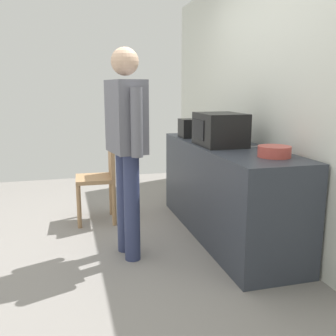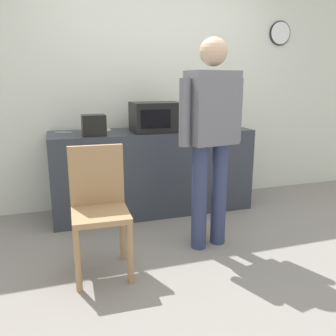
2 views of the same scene
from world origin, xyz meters
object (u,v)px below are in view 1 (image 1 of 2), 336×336
at_px(sandwich_plate, 219,136).
at_px(spoon_utensil, 207,133).
at_px(microwave, 220,129).
at_px(person_standing, 126,138).
at_px(wooden_chair, 102,173).
at_px(fork_utensil, 251,147).
at_px(toaster, 189,128).
at_px(salad_bowl, 274,152).

xyz_separation_m(sandwich_plate, spoon_utensil, (-0.38, 0.00, -0.02)).
distance_m(microwave, sandwich_plate, 0.60).
bearing_deg(person_standing, wooden_chair, -172.48).
relative_size(sandwich_plate, fork_utensil, 1.30).
bearing_deg(spoon_utensil, toaster, -49.12).
xyz_separation_m(spoon_utensil, person_standing, (1.12, -1.13, 0.12)).
relative_size(microwave, salad_bowl, 1.96).
height_order(salad_bowl, wooden_chair, salad_bowl).
bearing_deg(sandwich_plate, fork_utensil, 1.70).
height_order(toaster, wooden_chair, toaster).
bearing_deg(toaster, fork_utensil, 22.56).
height_order(sandwich_plate, spoon_utensil, sandwich_plate).
height_order(sandwich_plate, person_standing, person_standing).
height_order(microwave, salad_bowl, microwave).
bearing_deg(spoon_utensil, person_standing, -45.07).
height_order(sandwich_plate, fork_utensil, sandwich_plate).
distance_m(microwave, fork_utensil, 0.33).
distance_m(microwave, toaster, 0.66).
xyz_separation_m(salad_bowl, wooden_chair, (-1.41, -1.20, -0.41)).
bearing_deg(toaster, person_standing, -43.62).
distance_m(toaster, fork_utensil, 0.88).
height_order(fork_utensil, spoon_utensil, same).
xyz_separation_m(sandwich_plate, toaster, (-0.10, -0.31, 0.08)).
bearing_deg(sandwich_plate, microwave, -22.16).
xyz_separation_m(toaster, fork_utensil, (0.81, 0.34, -0.10)).
bearing_deg(microwave, salad_bowl, 14.49).
bearing_deg(microwave, wooden_chair, -125.80).
bearing_deg(toaster, wooden_chair, -95.62).
distance_m(microwave, person_standing, 0.92).
bearing_deg(salad_bowl, sandwich_plate, 177.70).
bearing_deg(microwave, person_standing, -77.36).
distance_m(person_standing, wooden_chair, 1.07).
bearing_deg(wooden_chair, microwave, 54.20).
xyz_separation_m(fork_utensil, wooden_chair, (-0.90, -1.27, -0.37)).
xyz_separation_m(sandwich_plate, salad_bowl, (1.22, -0.05, 0.02)).
relative_size(sandwich_plate, wooden_chair, 0.24).
xyz_separation_m(salad_bowl, spoon_utensil, (-1.60, 0.05, -0.04)).
xyz_separation_m(toaster, spoon_utensil, (-0.28, 0.32, -0.10)).
relative_size(microwave, sandwich_plate, 2.26).
bearing_deg(salad_bowl, spoon_utensil, 178.07).
height_order(spoon_utensil, person_standing, person_standing).
xyz_separation_m(microwave, fork_utensil, (0.16, 0.24, -0.15)).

